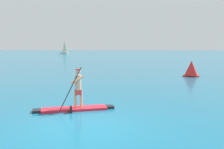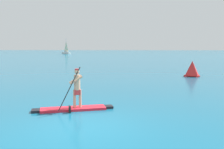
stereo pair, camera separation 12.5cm
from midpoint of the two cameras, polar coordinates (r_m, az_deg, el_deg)
name	(u,v)px [view 1 (the left image)]	position (r m, az deg, el deg)	size (l,w,h in m)	color
ground	(83,127)	(8.56, -6.97, -11.69)	(440.00, 440.00, 0.00)	#145B7A
paddleboarder_mid_center	(75,102)	(10.74, -8.66, -6.07)	(3.34, 1.48, 1.89)	red
race_marker_buoy	(191,69)	(23.86, 17.32, 1.11)	(1.60, 1.60, 1.41)	red
sailboat_left_horizon	(65,52)	(101.86, -10.70, 5.06)	(4.44, 4.27, 6.29)	white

